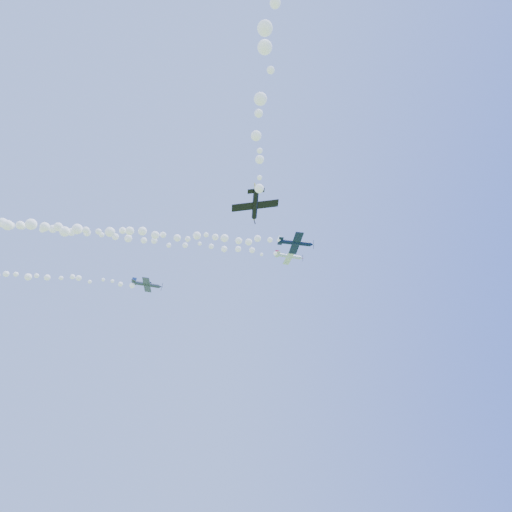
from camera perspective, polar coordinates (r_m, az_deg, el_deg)
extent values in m
cylinder|color=white|center=(94.41, 4.35, -0.01)|extent=(5.50, 0.86, 0.95)
cone|color=white|center=(95.11, 6.07, -0.26)|extent=(0.67, 0.74, 0.75)
cone|color=red|center=(95.21, 6.31, -0.30)|extent=(0.29, 0.26, 0.26)
cube|color=black|center=(95.19, 6.24, -0.29)|extent=(0.11, 0.20, 1.73)
cube|color=white|center=(94.41, 4.48, -0.08)|extent=(1.52, 6.77, 0.45)
cube|color=white|center=(93.93, 2.90, 0.23)|extent=(0.83, 2.39, 0.20)
cube|color=red|center=(94.19, 2.86, 0.49)|extent=(0.90, 0.15, 1.12)
sphere|color=black|center=(94.77, 4.80, 0.10)|extent=(0.69, 0.70, 0.70)
cylinder|color=#0D183A|center=(78.84, 5.18, 1.77)|extent=(5.97, 1.57, 1.08)
cone|color=#0D183A|center=(79.40, 7.44, 1.53)|extent=(0.81, 0.87, 0.82)
cone|color=white|center=(79.48, 7.75, 1.50)|extent=(0.34, 0.31, 0.29)
cube|color=black|center=(79.46, 7.67, 1.51)|extent=(0.13, 0.26, 1.87)
cube|color=#0D183A|center=(78.82, 5.35, 1.68)|extent=(1.96, 7.33, 0.66)
cube|color=#0D183A|center=(78.50, 3.28, 2.01)|extent=(1.01, 2.60, 0.28)
cube|color=white|center=(78.79, 3.23, 2.34)|extent=(0.98, 0.23, 1.22)
sphere|color=black|center=(79.18, 5.77, 1.94)|extent=(0.78, 0.80, 0.78)
cylinder|color=#3B4255|center=(92.90, -14.47, -3.68)|extent=(5.73, 1.40, 1.32)
cone|color=#3B4255|center=(92.45, -12.63, -4.01)|extent=(0.80, 0.82, 0.81)
cone|color=navy|center=(92.39, -12.38, -4.05)|extent=(0.33, 0.29, 0.29)
cube|color=black|center=(92.41, -12.44, -4.04)|extent=(0.21, 0.29, 1.78)
cube|color=#3B4255|center=(92.82, -14.34, -3.76)|extent=(1.63, 6.95, 0.86)
cube|color=#3B4255|center=(93.37, -15.97, -3.38)|extent=(0.88, 2.45, 0.36)
cube|color=navy|center=(93.59, -15.94, -3.09)|extent=(0.99, 0.20, 1.21)
sphere|color=black|center=(92.92, -13.94, -3.57)|extent=(0.76, 0.75, 0.79)
cylinder|color=black|center=(56.74, -0.11, 6.97)|extent=(1.19, 5.19, 1.06)
cone|color=black|center=(58.72, -0.26, 5.05)|extent=(0.74, 0.70, 0.73)
cone|color=yellow|center=(59.00, -0.28, 4.79)|extent=(0.26, 0.29, 0.26)
cube|color=black|center=(58.92, -0.27, 4.86)|extent=(0.45, 0.20, 1.61)
cube|color=black|center=(56.82, -0.10, 6.74)|extent=(6.30, 1.94, 1.53)
cube|color=black|center=(55.18, 0.01, 8.69)|extent=(2.25, 0.96, 0.58)
cube|color=yellow|center=(55.46, -0.09, 9.07)|extent=(0.38, 0.90, 1.07)
sphere|color=black|center=(57.47, -0.22, 6.68)|extent=(0.79, 0.73, 0.77)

